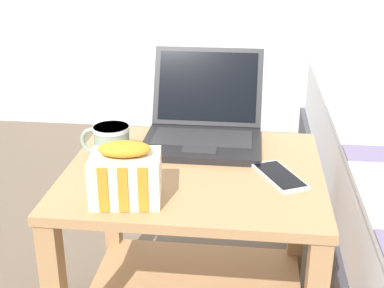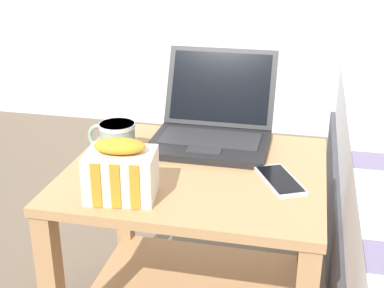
% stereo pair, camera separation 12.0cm
% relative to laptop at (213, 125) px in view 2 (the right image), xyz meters
% --- Properties ---
extents(bedside_table, '(0.61, 0.53, 0.50)m').
position_rel_laptop_xyz_m(bedside_table, '(-0.01, -0.19, -0.22)').
color(bedside_table, tan).
rests_on(bedside_table, ground_plane).
extents(laptop, '(0.31, 0.32, 0.22)m').
position_rel_laptop_xyz_m(laptop, '(0.00, 0.00, 0.00)').
color(laptop, black).
rests_on(laptop, bedside_table).
extents(mug_front_left, '(0.13, 0.09, 0.09)m').
position_rel_laptop_xyz_m(mug_front_left, '(-0.22, -0.15, 0.00)').
color(mug_front_left, '#8CA593').
rests_on(mug_front_left, bedside_table).
extents(snack_bag, '(0.16, 0.12, 0.13)m').
position_rel_laptop_xyz_m(snack_bag, '(-0.13, -0.36, 0.01)').
color(snack_bag, silver).
rests_on(snack_bag, bedside_table).
extents(cell_phone, '(0.13, 0.17, 0.01)m').
position_rel_laptop_xyz_m(cell_phone, '(0.20, -0.22, -0.04)').
color(cell_phone, '#B7BABC').
rests_on(cell_phone, bedside_table).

